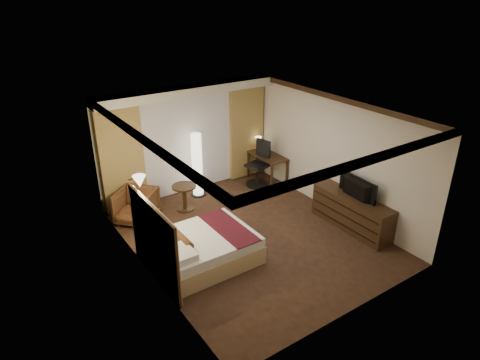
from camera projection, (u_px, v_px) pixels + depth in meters
floor at (251, 236)px, 8.99m from camera, size 4.50×5.50×0.01m
ceiling at (252, 111)px, 7.85m from camera, size 4.50×5.50×0.01m
back_wall at (186, 139)px, 10.49m from camera, size 4.50×0.02×2.70m
left_wall at (144, 209)px, 7.28m from camera, size 0.02×5.50×2.70m
right_wall at (333, 154)px, 9.57m from camera, size 0.02×5.50×2.70m
crown_molding at (252, 114)px, 7.88m from camera, size 4.50×5.50×0.12m
soffit at (188, 91)px, 9.77m from camera, size 4.50×0.50×0.20m
curtain_sheer at (188, 144)px, 10.47m from camera, size 2.48×0.04×2.45m
curtain_left_drape at (122, 159)px, 9.56m from camera, size 1.00×0.14×2.45m
curtain_right_drape at (246, 132)px, 11.29m from camera, size 1.00×0.14×2.45m
wall_sconce at (139, 181)px, 7.64m from camera, size 0.24×0.24×0.24m
bed at (203, 249)px, 8.09m from camera, size 1.88×1.47×0.55m
headboard at (155, 243)px, 7.40m from camera, size 0.12×1.77×1.50m
armchair at (136, 205)px, 9.39m from camera, size 1.10×1.10×0.83m
side_table at (185, 198)px, 9.93m from camera, size 0.56×0.56×0.61m
floor_lamp at (197, 165)px, 10.39m from camera, size 0.34×0.34×1.62m
desk at (267, 168)px, 11.32m from camera, size 0.55×1.13×0.75m
desk_lamp at (258, 144)px, 11.40m from camera, size 0.18×0.18×0.34m
office_chair at (257, 164)px, 11.00m from camera, size 0.69×0.69×1.21m
dresser at (352, 212)px, 9.16m from camera, size 0.50×1.90×0.74m
television at (354, 185)px, 8.87m from camera, size 0.66×1.06×0.13m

